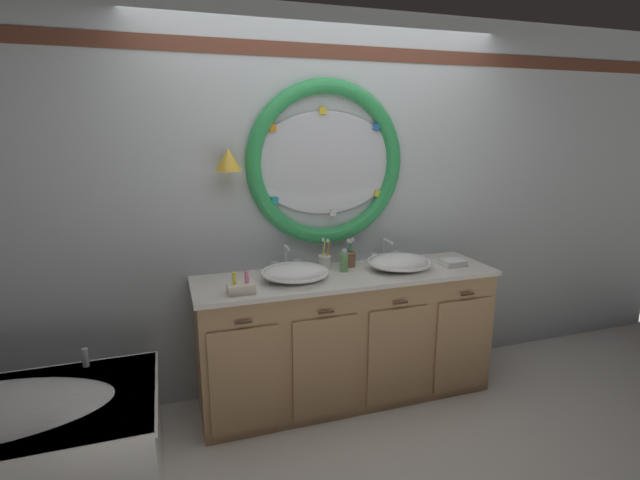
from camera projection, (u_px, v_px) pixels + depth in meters
name	position (u px, v px, depth m)	size (l,w,h in m)	color
ground_plane	(354.00, 418.00, 3.07)	(14.00, 14.00, 0.00)	silver
back_wall_assembly	(325.00, 202.00, 3.31)	(6.40, 0.26, 2.60)	silver
vanity_counter	(346.00, 336.00, 3.24)	(2.02, 0.59, 0.89)	tan
sink_basin_left	(295.00, 272.00, 2.99)	(0.43, 0.43, 0.10)	white
sink_basin_right	(399.00, 262.00, 3.21)	(0.44, 0.44, 0.11)	white
faucet_set_left	(286.00, 261.00, 3.19)	(0.21, 0.11, 0.18)	silver
faucet_set_right	(385.00, 252.00, 3.41)	(0.23, 0.15, 0.17)	silver
toothbrush_holder_left	(325.00, 261.00, 3.23)	(0.09, 0.09, 0.22)	white
toothbrush_holder_right	(350.00, 258.00, 3.29)	(0.09, 0.09, 0.20)	#996647
soap_dispenser	(344.00, 261.00, 3.17)	(0.06, 0.06, 0.16)	#6BAD66
folded_hand_towel	(452.00, 263.00, 3.32)	(0.17, 0.14, 0.04)	white
toiletry_basket	(241.00, 288.00, 2.75)	(0.16, 0.11, 0.13)	beige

